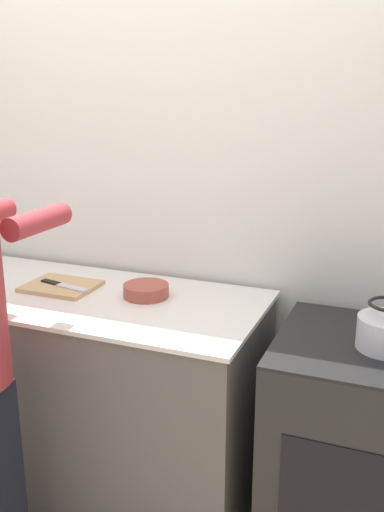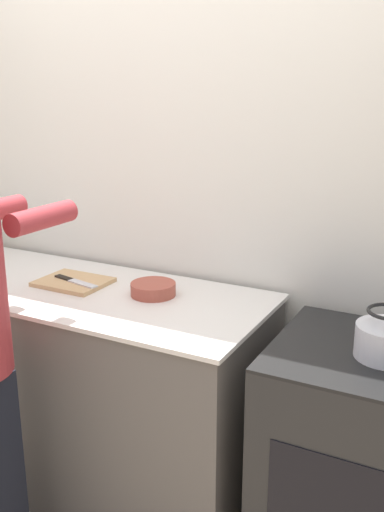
% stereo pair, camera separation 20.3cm
% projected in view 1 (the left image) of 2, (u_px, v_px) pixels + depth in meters
% --- Properties ---
extents(wall_back, '(8.00, 0.05, 2.60)m').
position_uv_depth(wall_back, '(168.00, 195.00, 2.56)').
color(wall_back, silver).
rests_on(wall_back, ground_plane).
extents(counter, '(1.78, 0.70, 0.93)m').
position_uv_depth(counter, '(63.00, 388.00, 2.56)').
color(counter, '#5B5651').
rests_on(counter, ground_plane).
extents(oven, '(0.60, 0.62, 0.91)m').
position_uv_depth(oven, '(355.00, 458.00, 2.08)').
color(oven, black).
rests_on(oven, ground_plane).
extents(cutting_board, '(0.30, 0.24, 0.02)m').
position_uv_depth(cutting_board, '(61.00, 286.00, 2.45)').
color(cutting_board, tan).
rests_on(cutting_board, counter).
extents(knife, '(0.25, 0.08, 0.01)m').
position_uv_depth(knife, '(63.00, 285.00, 2.43)').
color(knife, silver).
rests_on(knife, cutting_board).
extents(bowl_prep, '(0.19, 0.19, 0.05)m').
position_uv_depth(bowl_prep, '(146.00, 291.00, 2.35)').
color(bowl_prep, '#9E4738').
rests_on(bowl_prep, counter).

